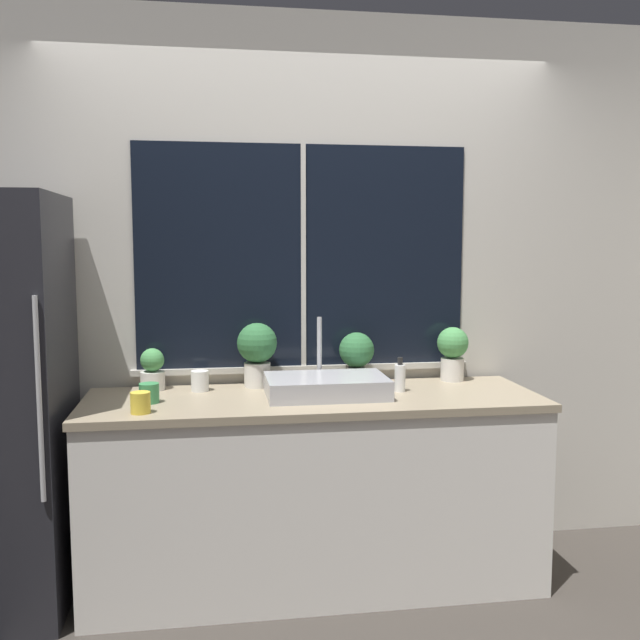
# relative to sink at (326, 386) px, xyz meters

# --- Properties ---
(ground_plane) EXTENTS (14.00, 14.00, 0.00)m
(ground_plane) POSITION_rel_sink_xyz_m (-0.06, -0.33, -0.93)
(ground_plane) COLOR #38332D
(wall_back) EXTENTS (8.00, 0.09, 2.70)m
(wall_back) POSITION_rel_sink_xyz_m (-0.06, 0.40, 0.42)
(wall_back) COLOR #BCB7AD
(wall_back) RESTS_ON ground_plane
(wall_right) EXTENTS (0.06, 7.00, 2.70)m
(wall_right) POSITION_rel_sink_xyz_m (2.01, 1.17, 0.42)
(wall_right) COLOR #BCB7AD
(wall_right) RESTS_ON ground_plane
(counter) EXTENTS (2.08, 0.68, 0.88)m
(counter) POSITION_rel_sink_xyz_m (-0.06, -0.00, -0.49)
(counter) COLOR white
(counter) RESTS_ON ground_plane
(sink) EXTENTS (0.55, 0.41, 0.34)m
(sink) POSITION_rel_sink_xyz_m (0.00, 0.00, 0.00)
(sink) COLOR #ADADB2
(sink) RESTS_ON counter
(potted_plant_far_left) EXTENTS (0.12, 0.12, 0.20)m
(potted_plant_far_left) POSITION_rel_sink_xyz_m (-0.80, 0.26, 0.05)
(potted_plant_far_left) COLOR silver
(potted_plant_far_left) RESTS_ON counter
(potted_plant_center_left) EXTENTS (0.19, 0.19, 0.31)m
(potted_plant_center_left) POSITION_rel_sink_xyz_m (-0.30, 0.26, 0.14)
(potted_plant_center_left) COLOR silver
(potted_plant_center_left) RESTS_ON counter
(potted_plant_center_right) EXTENTS (0.17, 0.17, 0.26)m
(potted_plant_center_right) POSITION_rel_sink_xyz_m (0.19, 0.26, 0.11)
(potted_plant_center_right) COLOR silver
(potted_plant_center_right) RESTS_ON counter
(potted_plant_far_right) EXTENTS (0.16, 0.16, 0.27)m
(potted_plant_far_right) POSITION_rel_sink_xyz_m (0.69, 0.26, 0.11)
(potted_plant_far_right) COLOR silver
(potted_plant_far_right) RESTS_ON counter
(soap_bottle) EXTENTS (0.05, 0.05, 0.16)m
(soap_bottle) POSITION_rel_sink_xyz_m (0.36, 0.04, 0.02)
(soap_bottle) COLOR white
(soap_bottle) RESTS_ON counter
(mug_yellow) EXTENTS (0.08, 0.08, 0.09)m
(mug_yellow) POSITION_rel_sink_xyz_m (-0.81, -0.21, -0.00)
(mug_yellow) COLOR gold
(mug_yellow) RESTS_ON counter
(mug_white) EXTENTS (0.08, 0.08, 0.10)m
(mug_white) POSITION_rel_sink_xyz_m (-0.57, 0.19, 0.00)
(mug_white) COLOR white
(mug_white) RESTS_ON counter
(mug_green) EXTENTS (0.09, 0.09, 0.09)m
(mug_green) POSITION_rel_sink_xyz_m (-0.79, -0.03, -0.00)
(mug_green) COLOR #38844C
(mug_green) RESTS_ON counter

